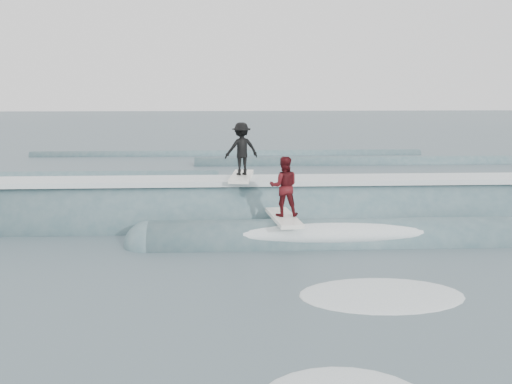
{
  "coord_description": "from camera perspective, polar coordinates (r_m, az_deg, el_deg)",
  "views": [
    {
      "loc": [
        -0.77,
        -10.08,
        3.88
      ],
      "look_at": [
        0.0,
        4.8,
        1.1
      ],
      "focal_mm": 40.0,
      "sensor_mm": 36.0,
      "label": 1
    }
  ],
  "objects": [
    {
      "name": "ground",
      "position": [
        10.83,
        1.33,
        -10.44
      ],
      "size": [
        160.0,
        160.0,
        0.0
      ],
      "primitive_type": "plane",
      "color": "#41525F",
      "rests_on": "ground"
    },
    {
      "name": "breaking_wave",
      "position": [
        16.05,
        0.86,
        -3.29
      ],
      "size": [
        21.03,
        4.03,
        2.49
      ],
      "color": "#3C5C66",
      "rests_on": "ground"
    },
    {
      "name": "surfer_black",
      "position": [
        15.99,
        -1.46,
        3.99
      ],
      "size": [
        1.06,
        2.05,
        1.57
      ],
      "color": "white",
      "rests_on": "ground"
    },
    {
      "name": "surfer_red",
      "position": [
        13.98,
        2.81,
        0.07
      ],
      "size": [
        0.77,
        2.05,
        1.57
      ],
      "color": "white",
      "rests_on": "ground"
    },
    {
      "name": "whitewater",
      "position": [
        10.22,
        2.17,
        -11.76
      ],
      "size": [
        16.44,
        7.47,
        0.1
      ],
      "color": "white",
      "rests_on": "ground"
    },
    {
      "name": "far_swells",
      "position": [
        28.0,
        -2.27,
        2.6
      ],
      "size": [
        42.77,
        8.65,
        0.8
      ],
      "color": "#3C5C66",
      "rests_on": "ground"
    }
  ]
}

